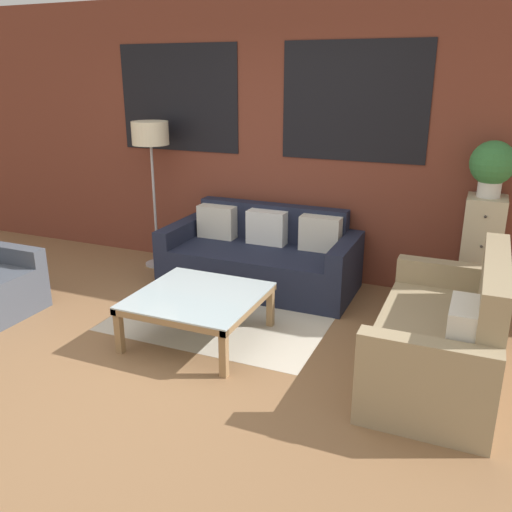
{
  "coord_description": "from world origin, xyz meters",
  "views": [
    {
      "loc": [
        2.17,
        -2.81,
        2.06
      ],
      "look_at": [
        0.43,
        1.28,
        0.55
      ],
      "focal_mm": 38.0,
      "sensor_mm": 36.0,
      "label": 1
    }
  ],
  "objects_px": {
    "drawer_cabinet": "(480,255)",
    "settee_vintage": "(444,338)",
    "coffee_table": "(198,300)",
    "couch_dark": "(261,258)",
    "potted_plant": "(492,165)",
    "floor_lamp": "(151,141)"
  },
  "relations": [
    {
      "from": "settee_vintage",
      "to": "coffee_table",
      "type": "bearing_deg",
      "value": -175.72
    },
    {
      "from": "coffee_table",
      "to": "potted_plant",
      "type": "bearing_deg",
      "value": 36.57
    },
    {
      "from": "settee_vintage",
      "to": "floor_lamp",
      "type": "bearing_deg",
      "value": 158.24
    },
    {
      "from": "settee_vintage",
      "to": "potted_plant",
      "type": "xyz_separation_m",
      "value": [
        0.17,
        1.37,
        1.01
      ]
    },
    {
      "from": "couch_dark",
      "to": "drawer_cabinet",
      "type": "relative_size",
      "value": 1.82
    },
    {
      "from": "couch_dark",
      "to": "settee_vintage",
      "type": "distance_m",
      "value": 2.18
    },
    {
      "from": "coffee_table",
      "to": "potted_plant",
      "type": "height_order",
      "value": "potted_plant"
    },
    {
      "from": "floor_lamp",
      "to": "potted_plant",
      "type": "xyz_separation_m",
      "value": [
        3.33,
        0.11,
        -0.06
      ]
    },
    {
      "from": "couch_dark",
      "to": "potted_plant",
      "type": "height_order",
      "value": "potted_plant"
    },
    {
      "from": "floor_lamp",
      "to": "drawer_cabinet",
      "type": "distance_m",
      "value": 3.44
    },
    {
      "from": "couch_dark",
      "to": "settee_vintage",
      "type": "bearing_deg",
      "value": -31.75
    },
    {
      "from": "couch_dark",
      "to": "floor_lamp",
      "type": "height_order",
      "value": "floor_lamp"
    },
    {
      "from": "couch_dark",
      "to": "drawer_cabinet",
      "type": "bearing_deg",
      "value": 6.26
    },
    {
      "from": "drawer_cabinet",
      "to": "settee_vintage",
      "type": "bearing_deg",
      "value": -96.99
    },
    {
      "from": "settee_vintage",
      "to": "drawer_cabinet",
      "type": "xyz_separation_m",
      "value": [
        0.17,
        1.37,
        0.21
      ]
    },
    {
      "from": "floor_lamp",
      "to": "drawer_cabinet",
      "type": "xyz_separation_m",
      "value": [
        3.33,
        0.11,
        -0.86
      ]
    },
    {
      "from": "settee_vintage",
      "to": "coffee_table",
      "type": "relative_size",
      "value": 1.64
    },
    {
      "from": "settee_vintage",
      "to": "couch_dark",
      "type": "bearing_deg",
      "value": 148.25
    },
    {
      "from": "floor_lamp",
      "to": "drawer_cabinet",
      "type": "height_order",
      "value": "floor_lamp"
    },
    {
      "from": "drawer_cabinet",
      "to": "potted_plant",
      "type": "relative_size",
      "value": 2.18
    },
    {
      "from": "potted_plant",
      "to": "settee_vintage",
      "type": "bearing_deg",
      "value": -96.99
    },
    {
      "from": "coffee_table",
      "to": "floor_lamp",
      "type": "bearing_deg",
      "value": 132.8
    }
  ]
}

